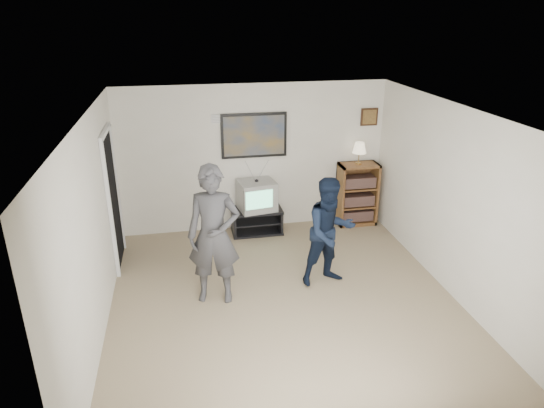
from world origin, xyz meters
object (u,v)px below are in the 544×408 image
object	(u,v)px
bookshelf	(357,194)
person_tall	(214,235)
crt_television	(257,195)
media_stand	(257,221)
person_short	(330,232)

from	to	relation	value
bookshelf	person_tall	distance (m)	3.35
crt_television	bookshelf	bearing A→B (deg)	-7.52
media_stand	bookshelf	size ratio (longest dim) A/B	0.77
bookshelf	person_short	distance (m)	2.16
bookshelf	person_tall	world-z (taller)	person_tall
crt_television	person_tall	distance (m)	2.13
bookshelf	crt_television	bearing A→B (deg)	-178.41
crt_television	person_tall	world-z (taller)	person_tall
person_short	media_stand	bearing A→B (deg)	100.84
crt_television	bookshelf	world-z (taller)	bookshelf
crt_television	person_short	distance (m)	1.94
media_stand	person_tall	size ratio (longest dim) A/B	0.46
media_stand	bookshelf	bearing A→B (deg)	1.32
media_stand	bookshelf	distance (m)	1.84
bookshelf	person_short	bearing A→B (deg)	-120.41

